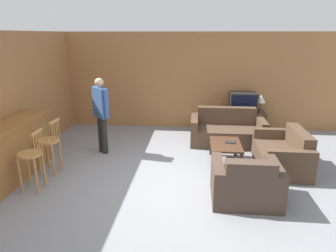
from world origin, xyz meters
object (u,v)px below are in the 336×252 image
armchair_near (246,184)px  loveseat_right (283,154)px  table_lamp (261,99)px  person_by_window (101,111)px  bar_chair_mid (50,145)px  coffee_table (226,146)px  bar_chair_near (31,158)px  tv (243,102)px  tv_unit (241,122)px  book_on_table (230,142)px  couch_far (227,131)px

armchair_near → loveseat_right: size_ratio=0.74×
table_lamp → person_by_window: bearing=-154.6°
bar_chair_mid → coffee_table: (3.32, 0.77, -0.21)m
person_by_window → bar_chair_near: bearing=-110.9°
bar_chair_mid → coffee_table: 3.42m
tv → tv_unit: bearing=90.0°
bar_chair_near → tv_unit: size_ratio=0.87×
bar_chair_near → table_lamp: bar_chair_near is taller
tv → person_by_window: size_ratio=0.41×
bar_chair_mid → tv: tv is taller
coffee_table → book_on_table: (0.10, 0.06, 0.07)m
table_lamp → person_by_window: size_ratio=0.28×
tv_unit → person_by_window: (-3.27, -1.77, 0.66)m
book_on_table → person_by_window: size_ratio=0.14×
armchair_near → coffee_table: size_ratio=1.16×
bar_chair_mid → person_by_window: bearing=58.7°
tv_unit → bar_chair_near: bearing=-138.2°
bar_chair_mid → table_lamp: bearing=33.1°
coffee_table → table_lamp: bearing=63.0°
couch_far → person_by_window: bearing=-162.5°
book_on_table → bar_chair_mid: bearing=-166.5°
armchair_near → bar_chair_mid: bearing=168.9°
loveseat_right → person_by_window: 3.85m
coffee_table → person_by_window: size_ratio=0.54×
couch_far → armchair_near: 2.67m
bar_chair_mid → tv_unit: bar_chair_mid is taller
tv_unit → book_on_table: size_ratio=5.26×
coffee_table → tv_unit: 2.19m
couch_far → coffee_table: bearing=-96.7°
tv_unit → book_on_table: bearing=-104.2°
loveseat_right → couch_far: bearing=125.3°
tv → table_lamp: 0.46m
bar_chair_mid → book_on_table: (3.42, 0.82, -0.14)m
bar_chair_mid → book_on_table: bar_chair_mid is taller
bar_chair_mid → book_on_table: size_ratio=4.56×
loveseat_right → book_on_table: bearing=168.6°
tv_unit → table_lamp: (0.46, -0.00, 0.62)m
couch_far → armchair_near: size_ratio=1.66×
couch_far → tv_unit: size_ratio=1.44×
armchair_near → person_by_window: size_ratio=0.63×
bar_chair_mid → armchair_near: bar_chair_mid is taller
loveseat_right → tv_unit: size_ratio=1.17×
book_on_table → person_by_window: 2.81m
bar_chair_near → loveseat_right: bearing=16.0°
table_lamp → bar_chair_near: bearing=-141.3°
armchair_near → tv: size_ratio=1.54×
couch_far → tv_unit: 1.01m
bar_chair_near → bar_chair_mid: bearing=90.0°
book_on_table → tv: bearing=75.8°
bar_chair_near → couch_far: size_ratio=0.60×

